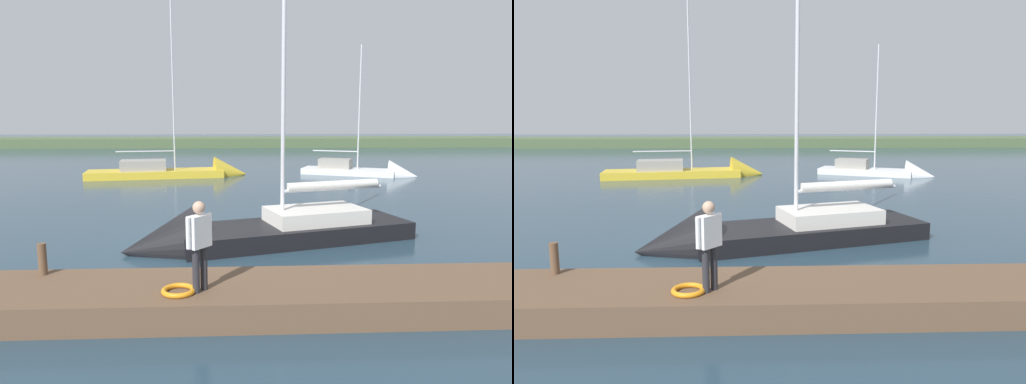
{
  "view_description": "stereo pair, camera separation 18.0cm",
  "coord_description": "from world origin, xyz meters",
  "views": [
    {
      "loc": [
        -0.96,
        13.8,
        3.88
      ],
      "look_at": [
        -1.7,
        -1.46,
        1.43
      ],
      "focal_mm": 32.41,
      "sensor_mm": 36.0,
      "label": 1
    },
    {
      "loc": [
        -1.14,
        13.8,
        3.88
      ],
      "look_at": [
        -1.7,
        -1.46,
        1.43
      ],
      "focal_mm": 32.41,
      "sensor_mm": 36.0,
      "label": 2
    }
  ],
  "objects": [
    {
      "name": "sailboat_behind_pier",
      "position": [
        -10.21,
        -17.21,
        0.15
      ],
      "size": [
        7.91,
        4.97,
        9.68
      ],
      "rotation": [
        0.0,
        0.0,
        2.73
      ],
      "color": "white",
      "rests_on": "ground_plane"
    },
    {
      "name": "dock_pier",
      "position": [
        0.0,
        4.88,
        0.29
      ],
      "size": [
        20.86,
        2.2,
        0.57
      ],
      "primitive_type": "cube",
      "color": "brown",
      "rests_on": "ground_plane"
    },
    {
      "name": "far_shoreline",
      "position": [
        0.0,
        -50.49,
        0.0
      ],
      "size": [
        180.0,
        8.0,
        2.4
      ],
      "primitive_type": "cube",
      "color": "#4C603D",
      "rests_on": "ground_plane"
    },
    {
      "name": "life_ring_buoy",
      "position": [
        0.12,
        5.32,
        0.62
      ],
      "size": [
        0.66,
        0.66,
        0.1
      ],
      "primitive_type": "torus",
      "color": "orange",
      "rests_on": "dock_pier"
    },
    {
      "name": "sailboat_outer_mooring",
      "position": [
        2.41,
        -17.13,
        0.19
      ],
      "size": [
        10.74,
        3.97,
        12.73
      ],
      "rotation": [
        0.0,
        0.0,
        3.29
      ],
      "color": "gold",
      "rests_on": "ground_plane"
    },
    {
      "name": "sailboat_far_left",
      "position": [
        -1.33,
        -0.1,
        0.2
      ],
      "size": [
        9.43,
        4.86,
        10.35
      ],
      "rotation": [
        0.0,
        0.0,
        0.29
      ],
      "color": "black",
      "rests_on": "ground_plane"
    },
    {
      "name": "mooring_post_far",
      "position": [
        3.13,
        4.11,
        0.92
      ],
      "size": [
        0.18,
        0.18,
        0.69
      ],
      "primitive_type": "cylinder",
      "color": "brown",
      "rests_on": "dock_pier"
    },
    {
      "name": "person_on_dock",
      "position": [
        -0.3,
        5.23,
        1.6
      ],
      "size": [
        0.48,
        0.53,
        1.77
      ],
      "rotation": [
        0.0,
        0.0,
        5.58
      ],
      "color": "#28282D",
      "rests_on": "dock_pier"
    },
    {
      "name": "ground_plane",
      "position": [
        0.0,
        0.0,
        0.0
      ],
      "size": [
        200.0,
        200.0,
        0.0
      ],
      "primitive_type": "plane",
      "color": "#263D4C"
    }
  ]
}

